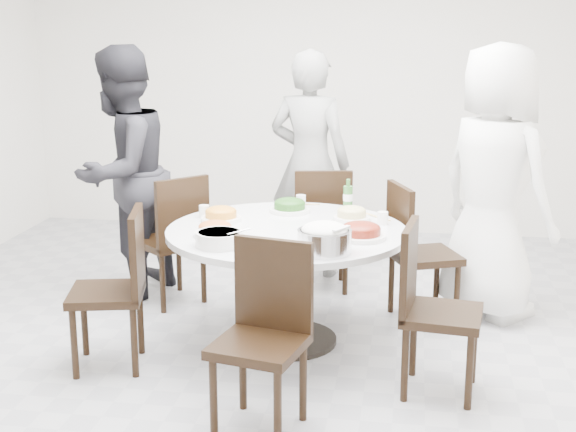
# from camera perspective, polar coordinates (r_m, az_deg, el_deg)

# --- Properties ---
(floor) EXTENTS (6.00, 6.00, 0.01)m
(floor) POSITION_cam_1_polar(r_m,az_deg,el_deg) (5.08, 0.09, -9.54)
(floor) COLOR #A6A6AB
(floor) RESTS_ON ground
(wall_back) EXTENTS (6.00, 0.01, 2.80)m
(wall_back) POSITION_cam_1_polar(r_m,az_deg,el_deg) (7.67, 3.62, 9.22)
(wall_back) COLOR white
(wall_back) RESTS_ON ground
(wall_front) EXTENTS (6.00, 0.01, 2.80)m
(wall_front) POSITION_cam_1_polar(r_m,az_deg,el_deg) (1.87, -14.38, -6.02)
(wall_front) COLOR white
(wall_front) RESTS_ON ground
(dining_table) EXTENTS (1.50, 1.50, 0.75)m
(dining_table) POSITION_cam_1_polar(r_m,az_deg,el_deg) (5.08, -0.09, -5.01)
(dining_table) COLOR silver
(dining_table) RESTS_ON floor
(chair_ne) EXTENTS (0.55, 0.55, 0.95)m
(chair_ne) POSITION_cam_1_polar(r_m,az_deg,el_deg) (5.52, 9.71, -2.58)
(chair_ne) COLOR black
(chair_ne) RESTS_ON floor
(chair_n) EXTENTS (0.49, 0.49, 0.95)m
(chair_n) POSITION_cam_1_polar(r_m,az_deg,el_deg) (6.08, 2.40, -0.84)
(chair_n) COLOR black
(chair_n) RESTS_ON floor
(chair_nw) EXTENTS (0.59, 0.59, 0.95)m
(chair_nw) POSITION_cam_1_polar(r_m,az_deg,el_deg) (5.84, -8.40, -1.61)
(chair_nw) COLOR black
(chair_nw) RESTS_ON floor
(chair_sw) EXTENTS (0.51, 0.51, 0.95)m
(chair_sw) POSITION_cam_1_polar(r_m,az_deg,el_deg) (4.83, -12.81, -5.15)
(chair_sw) COLOR black
(chair_sw) RESTS_ON floor
(chair_s) EXTENTS (0.50, 0.50, 0.95)m
(chair_s) POSITION_cam_1_polar(r_m,az_deg,el_deg) (4.00, -2.09, -8.89)
(chair_s) COLOR black
(chair_s) RESTS_ON floor
(chair_se) EXTENTS (0.47, 0.47, 0.95)m
(chair_se) POSITION_cam_1_polar(r_m,az_deg,el_deg) (4.46, 10.91, -6.64)
(chair_se) COLOR black
(chair_se) RESTS_ON floor
(diner_right) EXTENTS (1.07, 1.07, 1.87)m
(diner_right) POSITION_cam_1_polar(r_m,az_deg,el_deg) (5.61, 14.47, 2.30)
(diner_right) COLOR white
(diner_right) RESTS_ON floor
(diner_middle) EXTENTS (0.73, 0.55, 1.80)m
(diner_middle) POSITION_cam_1_polar(r_m,az_deg,el_deg) (6.37, 1.55, 3.74)
(diner_middle) COLOR black
(diner_middle) RESTS_ON floor
(diner_left) EXTENTS (0.92, 1.05, 1.84)m
(diner_left) POSITION_cam_1_polar(r_m,az_deg,el_deg) (5.95, -11.75, 2.95)
(diner_left) COLOR black
(diner_left) RESTS_ON floor
(dish_greens) EXTENTS (0.27, 0.27, 0.07)m
(dish_greens) POSITION_cam_1_polar(r_m,az_deg,el_deg) (5.40, 0.12, 0.64)
(dish_greens) COLOR white
(dish_greens) RESTS_ON dining_table
(dish_pale) EXTENTS (0.24, 0.24, 0.06)m
(dish_pale) POSITION_cam_1_polar(r_m,az_deg,el_deg) (5.20, 4.54, 0.05)
(dish_pale) COLOR white
(dish_pale) RESTS_ON dining_table
(dish_orange) EXTENTS (0.26, 0.26, 0.07)m
(dish_orange) POSITION_cam_1_polar(r_m,az_deg,el_deg) (5.18, -4.79, 0.04)
(dish_orange) COLOR white
(dish_orange) RESTS_ON dining_table
(dish_redbrown) EXTENTS (0.30, 0.30, 0.08)m
(dish_redbrown) POSITION_cam_1_polar(r_m,az_deg,el_deg) (4.77, 5.20, -1.16)
(dish_redbrown) COLOR white
(dish_redbrown) RESTS_ON dining_table
(dish_tofu) EXTENTS (0.25, 0.25, 0.07)m
(dish_tofu) POSITION_cam_1_polar(r_m,az_deg,el_deg) (4.82, -5.21, -1.07)
(dish_tofu) COLOR white
(dish_tofu) RESTS_ON dining_table
(rice_bowl) EXTENTS (0.30, 0.30, 0.13)m
(rice_bowl) POSITION_cam_1_polar(r_m,az_deg,el_deg) (4.46, 2.61, -1.81)
(rice_bowl) COLOR silver
(rice_bowl) RESTS_ON dining_table
(soup_bowl) EXTENTS (0.27, 0.27, 0.08)m
(soup_bowl) POSITION_cam_1_polar(r_m,az_deg,el_deg) (4.61, -4.91, -1.62)
(soup_bowl) COLOR white
(soup_bowl) RESTS_ON dining_table
(beverage_bottle) EXTENTS (0.06, 0.06, 0.22)m
(beverage_bottle) POSITION_cam_1_polar(r_m,az_deg,el_deg) (5.42, 4.29, 1.49)
(beverage_bottle) COLOR #2F6829
(beverage_bottle) RESTS_ON dining_table
(tea_cups) EXTENTS (0.07, 0.07, 0.08)m
(tea_cups) POSITION_cam_1_polar(r_m,az_deg,el_deg) (5.59, 1.38, 1.16)
(tea_cups) COLOR white
(tea_cups) RESTS_ON dining_table
(chopsticks) EXTENTS (0.24, 0.04, 0.01)m
(chopsticks) POSITION_cam_1_polar(r_m,az_deg,el_deg) (5.61, 0.95, 0.85)
(chopsticks) COLOR tan
(chopsticks) RESTS_ON dining_table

